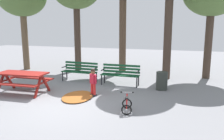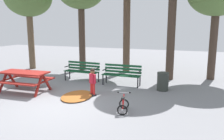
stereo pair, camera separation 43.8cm
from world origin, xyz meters
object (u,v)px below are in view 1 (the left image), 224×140
(park_bench_far_left, at_px, (80,70))
(trash_bin, at_px, (162,81))
(park_bench_left, at_px, (120,73))
(kids_bicycle, at_px, (127,105))
(picnic_table, at_px, (23,77))
(child_standing, at_px, (93,80))

(park_bench_far_left, height_order, trash_bin, park_bench_far_left)
(park_bench_left, bearing_deg, kids_bicycle, -71.05)
(picnic_table, bearing_deg, child_standing, 9.73)
(park_bench_far_left, distance_m, child_standing, 2.34)
(child_standing, relative_size, trash_bin, 1.39)
(park_bench_far_left, distance_m, kids_bicycle, 4.21)
(picnic_table, bearing_deg, park_bench_far_left, 62.58)
(park_bench_left, distance_m, kids_bicycle, 3.11)
(picnic_table, xyz_separation_m, park_bench_far_left, (1.21, 2.32, -0.08))
(picnic_table, relative_size, kids_bicycle, 3.05)
(park_bench_left, relative_size, kids_bicycle, 2.62)
(child_standing, distance_m, trash_bin, 2.72)
(picnic_table, xyz_separation_m, child_standing, (2.60, 0.45, -0.02))
(park_bench_left, distance_m, child_standing, 1.85)
(park_bench_far_left, relative_size, kids_bicycle, 2.65)
(park_bench_far_left, relative_size, park_bench_left, 1.01)
(park_bench_far_left, relative_size, trash_bin, 2.31)
(park_bench_left, xyz_separation_m, trash_bin, (1.72, -0.23, -0.16))
(kids_bicycle, bearing_deg, trash_bin, 75.13)
(child_standing, bearing_deg, park_bench_left, 74.25)
(picnic_table, distance_m, park_bench_left, 3.82)
(child_standing, bearing_deg, trash_bin, 34.89)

